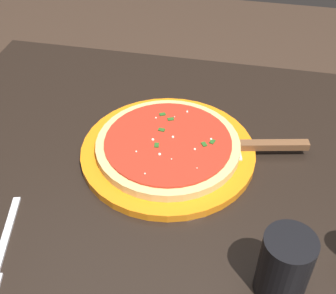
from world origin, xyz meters
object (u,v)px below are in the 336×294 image
(pizza, at_px, (168,145))
(cup_tall_drink, at_px, (284,266))
(serving_plate, at_px, (168,152))
(pizza_server, at_px, (253,146))
(fork, at_px, (2,249))

(pizza, relative_size, cup_tall_drink, 2.46)
(serving_plate, relative_size, pizza, 1.22)
(serving_plate, relative_size, pizza_server, 1.47)
(pizza_server, bearing_deg, serving_plate, 12.37)
(cup_tall_drink, height_order, fork, cup_tall_drink)
(pizza_server, height_order, fork, pizza_server)
(serving_plate, bearing_deg, fork, 52.09)
(serving_plate, xyz_separation_m, pizza, (-0.00, -0.00, 0.02))
(pizza_server, bearing_deg, pizza, 12.36)
(pizza_server, distance_m, cup_tall_drink, 0.29)
(cup_tall_drink, bearing_deg, fork, 2.65)
(pizza, xyz_separation_m, pizza_server, (-0.16, -0.03, -0.00))
(pizza_server, distance_m, fork, 0.47)
(pizza, distance_m, pizza_server, 0.16)
(pizza, height_order, pizza_server, pizza)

